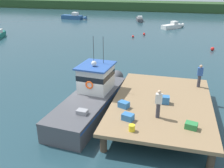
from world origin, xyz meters
TOP-DOWN VIEW (x-y plane):
  - ground_plane at (0.00, 0.00)m, footprint 200.00×200.00m
  - dock at (4.80, 0.00)m, footprint 6.00×9.00m
  - main_fishing_boat at (0.25, 0.06)m, footprint 3.20×9.92m
  - crate_stack_near_edge at (2.65, -1.35)m, footprint 0.72×0.63m
  - crate_single_far at (4.94, -0.20)m, footprint 0.62×0.47m
  - crate_single_by_cleat at (3.17, -2.72)m, footprint 0.70×0.59m
  - crate_stack_mid_dock at (6.45, -2.75)m, footprint 0.68×0.56m
  - bait_bucket at (3.57, -3.72)m, footprint 0.32×0.32m
  - deckhand_by_the_boat at (7.11, 2.99)m, footprint 0.36×0.22m
  - deckhand_further_back at (4.70, -2.04)m, footprint 0.36×0.22m
  - moored_boat_off_the_point at (-2.73, 40.28)m, footprint 2.08×4.49m
  - moored_boat_far_right at (4.41, 33.31)m, footprint 4.07×4.33m
  - moored_boat_mid_harbor at (-17.55, 39.61)m, footprint 6.08×2.10m
  - mooring_buoy_spare_mooring at (-1.21, 23.65)m, footprint 0.34×0.34m
  - mooring_buoy_channel_marker at (9.76, 18.47)m, footprint 0.46×0.46m
  - mooring_buoy_inshore at (0.21, 25.79)m, footprint 0.39×0.39m
  - far_shoreline at (0.00, 62.00)m, footprint 120.00×8.00m

SIDE VIEW (x-z plane):
  - ground_plane at x=0.00m, z-range 0.00..0.00m
  - mooring_buoy_spare_mooring at x=-1.21m, z-range 0.00..0.34m
  - mooring_buoy_inshore at x=0.21m, z-range 0.00..0.39m
  - mooring_buoy_channel_marker at x=9.76m, z-range 0.00..0.46m
  - moored_boat_off_the_point at x=-2.73m, z-range -0.18..0.95m
  - moored_boat_far_right at x=4.41m, z-range -0.20..1.06m
  - moored_boat_mid_harbor at x=-17.55m, z-range -0.24..1.28m
  - main_fishing_boat at x=0.25m, z-range -1.39..3.41m
  - dock at x=4.80m, z-range 0.47..1.67m
  - far_shoreline at x=0.00m, z-range 0.00..2.40m
  - crate_stack_mid_dock at x=6.45m, z-range 1.20..1.52m
  - bait_bucket at x=3.57m, z-range 1.20..1.54m
  - crate_single_by_cleat at x=3.17m, z-range 1.20..1.56m
  - crate_stack_near_edge at x=2.65m, z-range 1.20..1.56m
  - crate_single_far at x=4.94m, z-range 1.20..1.67m
  - deckhand_by_the_boat at x=7.11m, z-range 1.24..2.87m
  - deckhand_further_back at x=4.70m, z-range 1.24..2.87m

